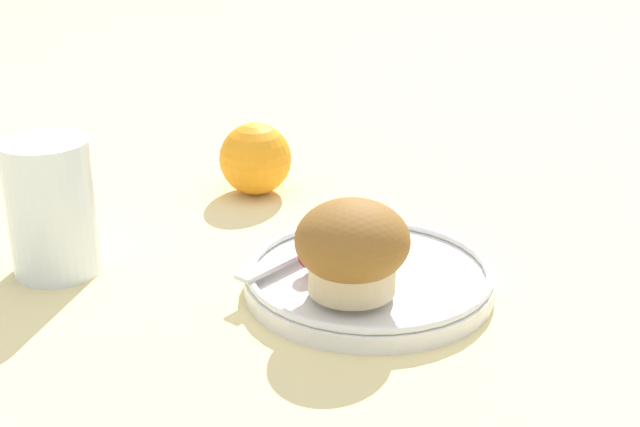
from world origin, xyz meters
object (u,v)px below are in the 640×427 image
object	(u,v)px
orange_fruit	(255,159)
juice_glass	(51,207)
butter_knife	(315,243)
muffin	(352,248)

from	to	relation	value
orange_fruit	juice_glass	size ratio (longest dim) A/B	0.64
butter_knife	orange_fruit	distance (m)	0.18
butter_knife	orange_fruit	xyz separation A→B (m)	(0.10, 0.15, 0.01)
orange_fruit	muffin	bearing A→B (deg)	-122.85
orange_fruit	juice_glass	bearing A→B (deg)	177.04
juice_glass	butter_knife	bearing A→B (deg)	-51.11
juice_glass	muffin	bearing A→B (deg)	-69.53
muffin	orange_fruit	xyz separation A→B (m)	(0.14, 0.22, -0.02)
juice_glass	orange_fruit	bearing A→B (deg)	-2.96
butter_knife	juice_glass	size ratio (longest dim) A/B	1.53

